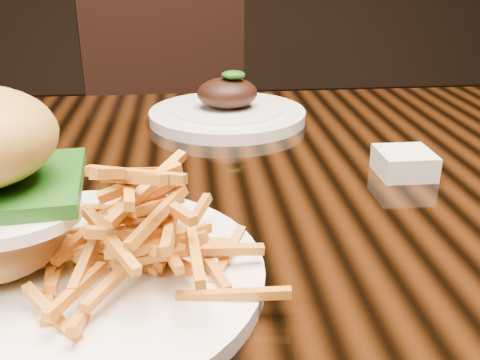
{
  "coord_description": "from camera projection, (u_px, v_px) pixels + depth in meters",
  "views": [
    {
      "loc": [
        -0.06,
        -0.62,
        1.02
      ],
      "look_at": [
        -0.02,
        -0.13,
        0.81
      ],
      "focal_mm": 42.0,
      "sensor_mm": 36.0,
      "label": 1
    }
  ],
  "objects": [
    {
      "name": "dining_table",
      "position": [
        243.0,
        240.0,
        0.7
      ],
      "size": [
        1.6,
        0.9,
        0.75
      ],
      "color": "black",
      "rests_on": "ground"
    },
    {
      "name": "burger_plate",
      "position": [
        58.0,
        222.0,
        0.45
      ],
      "size": [
        0.33,
        0.33,
        0.22
      ],
      "rotation": [
        0.0,
        0.0,
        -0.1
      ],
      "color": "white",
      "rests_on": "dining_table"
    },
    {
      "name": "ramekin",
      "position": [
        404.0,
        163.0,
        0.7
      ],
      "size": [
        0.08,
        0.08,
        0.03
      ],
      "primitive_type": "cube",
      "rotation": [
        0.0,
        0.0,
        0.23
      ],
      "color": "white",
      "rests_on": "dining_table"
    },
    {
      "name": "far_dish",
      "position": [
        227.0,
        111.0,
        0.91
      ],
      "size": [
        0.25,
        0.25,
        0.08
      ],
      "rotation": [
        0.0,
        0.0,
        0.08
      ],
      "color": "white",
      "rests_on": "dining_table"
    },
    {
      "name": "chair_far",
      "position": [
        176.0,
        129.0,
        1.56
      ],
      "size": [
        0.55,
        0.55,
        0.95
      ],
      "rotation": [
        0.0,
        0.0,
        0.21
      ],
      "color": "black",
      "rests_on": "ground"
    }
  ]
}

